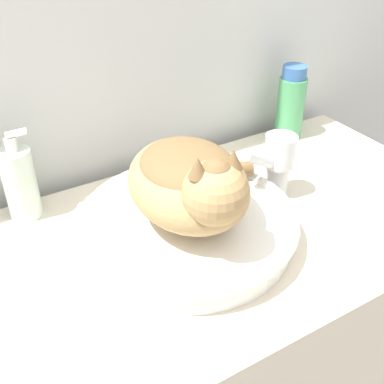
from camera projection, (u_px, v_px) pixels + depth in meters
wall_back at (82, 11)px, 0.87m from camera, size 8.00×0.05×2.40m
sink_basin at (188, 224)px, 0.83m from camera, size 0.38×0.38×0.05m
cat at (192, 181)px, 0.76m from camera, size 0.28×0.28×0.16m
faucet at (277, 162)px, 0.91m from camera, size 0.13×0.06×0.13m
mouthwash_bottle at (291, 104)px, 1.12m from camera, size 0.06×0.06×0.17m
soap_pump_bottle at (20, 183)px, 0.86m from camera, size 0.06×0.06×0.17m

